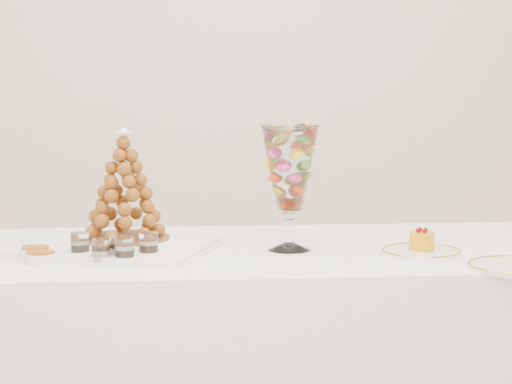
{
  "coord_description": "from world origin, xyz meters",
  "views": [
    {
      "loc": [
        -0.0,
        -2.67,
        1.33
      ],
      "look_at": [
        0.07,
        0.22,
        0.93
      ],
      "focal_mm": 70.0,
      "sensor_mm": 36.0,
      "label": 1
    }
  ],
  "objects": [
    {
      "name": "buffet_table",
      "position": [
        0.04,
        0.21,
        0.38
      ],
      "size": [
        2.05,
        0.91,
        0.76
      ],
      "rotation": [
        0.0,
        0.0,
        0.06
      ],
      "color": "white",
      "rests_on": "ground"
    },
    {
      "name": "lace_tray",
      "position": [
        -0.35,
        0.21,
        0.77
      ],
      "size": [
        0.65,
        0.56,
        0.02
      ],
      "primitive_type": "cube",
      "rotation": [
        0.0,
        0.0,
        -0.29
      ],
      "color": "white",
      "rests_on": "buffet_table"
    },
    {
      "name": "macaron_vase",
      "position": [
        0.17,
        0.19,
        1.0
      ],
      "size": [
        0.17,
        0.17,
        0.36
      ],
      "color": "white",
      "rests_on": "buffet_table"
    },
    {
      "name": "cake_plate",
      "position": [
        0.54,
        0.12,
        0.77
      ],
      "size": [
        0.23,
        0.23,
        0.01
      ],
      "primitive_type": "cylinder",
      "color": "white",
      "rests_on": "buffet_table"
    },
    {
      "name": "verrine_a",
      "position": [
        -0.43,
        0.09,
        0.8
      ],
      "size": [
        0.07,
        0.07,
        0.07
      ],
      "primitive_type": "cylinder",
      "rotation": [
        0.0,
        0.0,
        -0.35
      ],
      "color": "white",
      "rests_on": "buffet_table"
    },
    {
      "name": "verrine_b",
      "position": [
        -0.32,
        0.05,
        0.8
      ],
      "size": [
        0.05,
        0.05,
        0.07
      ],
      "primitive_type": "cylinder",
      "rotation": [
        0.0,
        0.0,
        -0.01
      ],
      "color": "white",
      "rests_on": "buffet_table"
    },
    {
      "name": "verrine_c",
      "position": [
        -0.24,
        0.08,
        0.8
      ],
      "size": [
        0.06,
        0.06,
        0.07
      ],
      "primitive_type": "cylinder",
      "rotation": [
        0.0,
        0.0,
        0.2
      ],
      "color": "white",
      "rests_on": "buffet_table"
    },
    {
      "name": "verrine_d",
      "position": [
        -0.36,
        0.01,
        0.8
      ],
      "size": [
        0.06,
        0.06,
        0.07
      ],
      "primitive_type": "cylinder",
      "rotation": [
        0.0,
        0.0,
        0.24
      ],
      "color": "white",
      "rests_on": "buffet_table"
    },
    {
      "name": "verrine_e",
      "position": [
        -0.3,
        0.02,
        0.8
      ],
      "size": [
        0.06,
        0.06,
        0.07
      ],
      "primitive_type": "cylinder",
      "rotation": [
        0.0,
        0.0,
        0.25
      ],
      "color": "white",
      "rests_on": "buffet_table"
    },
    {
      "name": "ramekin_back",
      "position": [
        -0.56,
        0.09,
        0.78
      ],
      "size": [
        0.09,
        0.09,
        0.03
      ],
      "primitive_type": "cylinder",
      "color": "white",
      "rests_on": "buffet_table"
    },
    {
      "name": "ramekin_front",
      "position": [
        -0.53,
        0.03,
        0.78
      ],
      "size": [
        0.09,
        0.09,
        0.03
      ],
      "primitive_type": "cylinder",
      "color": "white",
      "rests_on": "buffet_table"
    },
    {
      "name": "croquembouche",
      "position": [
        -0.32,
        0.28,
        0.94
      ],
      "size": [
        0.27,
        0.27,
        0.33
      ],
      "rotation": [
        0.0,
        0.0,
        -0.26
      ],
      "color": "brown",
      "rests_on": "lace_tray"
    },
    {
      "name": "mousse_cake",
      "position": [
        0.54,
        0.13,
        0.8
      ],
      "size": [
        0.07,
        0.07,
        0.06
      ],
      "color": "#E9A20A",
      "rests_on": "cake_plate"
    }
  ]
}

